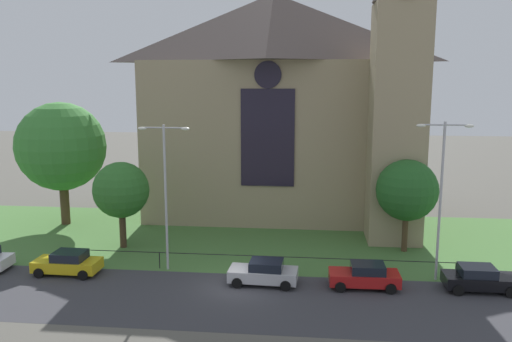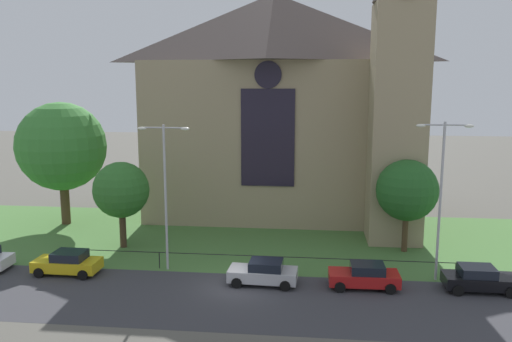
# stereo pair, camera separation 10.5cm
# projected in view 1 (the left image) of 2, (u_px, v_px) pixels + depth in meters

# --- Properties ---
(ground) EXTENTS (160.00, 160.00, 0.00)m
(ground) POSITION_uv_depth(u_px,v_px,m) (255.00, 238.00, 41.76)
(ground) COLOR #56544C
(road_asphalt) EXTENTS (120.00, 8.00, 0.01)m
(road_asphalt) POSITION_uv_depth(u_px,v_px,m) (232.00, 300.00, 30.01)
(road_asphalt) COLOR #38383D
(road_asphalt) RESTS_ON ground
(grass_verge) EXTENTS (120.00, 20.00, 0.01)m
(grass_verge) POSITION_uv_depth(u_px,v_px,m) (252.00, 245.00, 39.80)
(grass_verge) COLOR #477538
(grass_verge) RESTS_ON ground
(church_building) EXTENTS (23.20, 16.20, 26.00)m
(church_building) POSITION_uv_depth(u_px,v_px,m) (281.00, 103.00, 47.67)
(church_building) COLOR tan
(church_building) RESTS_ON ground
(iron_railing) EXTENTS (25.52, 0.07, 1.13)m
(iron_railing) POSITION_uv_depth(u_px,v_px,m) (254.00, 258.00, 34.17)
(iron_railing) COLOR black
(iron_railing) RESTS_ON ground
(tree_left_near) EXTENTS (4.14, 4.14, 6.47)m
(tree_left_near) POSITION_uv_depth(u_px,v_px,m) (121.00, 190.00, 38.66)
(tree_left_near) COLOR #423021
(tree_left_near) RESTS_ON ground
(tree_right_near) EXTENTS (4.44, 4.44, 6.80)m
(tree_right_near) POSITION_uv_depth(u_px,v_px,m) (407.00, 190.00, 37.71)
(tree_right_near) COLOR #4C3823
(tree_right_near) RESTS_ON ground
(tree_left_far) EXTENTS (7.53, 7.53, 10.57)m
(tree_left_far) POSITION_uv_depth(u_px,v_px,m) (61.00, 147.00, 44.58)
(tree_left_far) COLOR #4C3823
(tree_left_far) RESTS_ON ground
(streetlamp_near) EXTENTS (3.37, 0.26, 9.62)m
(streetlamp_near) POSITION_uv_depth(u_px,v_px,m) (165.00, 181.00, 33.79)
(streetlamp_near) COLOR #B2B2B7
(streetlamp_near) RESTS_ON ground
(streetlamp_far) EXTENTS (3.37, 0.26, 9.96)m
(streetlamp_far) POSITION_uv_depth(u_px,v_px,m) (441.00, 184.00, 31.98)
(streetlamp_far) COLOR #B2B2B7
(streetlamp_far) RESTS_ON ground
(parked_car_yellow) EXTENTS (4.23, 2.09, 1.51)m
(parked_car_yellow) POSITION_uv_depth(u_px,v_px,m) (68.00, 263.00, 33.86)
(parked_car_yellow) COLOR gold
(parked_car_yellow) RESTS_ON ground
(parked_car_silver) EXTENTS (4.28, 2.19, 1.51)m
(parked_car_silver) POSITION_uv_depth(u_px,v_px,m) (264.00, 272.00, 32.20)
(parked_car_silver) COLOR #B7B7BC
(parked_car_silver) RESTS_ON ground
(parked_car_red) EXTENTS (4.23, 2.09, 1.51)m
(parked_car_red) POSITION_uv_depth(u_px,v_px,m) (365.00, 276.00, 31.67)
(parked_car_red) COLOR #B21919
(parked_car_red) RESTS_ON ground
(parked_car_black) EXTENTS (4.21, 2.03, 1.51)m
(parked_car_black) POSITION_uv_depth(u_px,v_px,m) (479.00, 279.00, 31.18)
(parked_car_black) COLOR black
(parked_car_black) RESTS_ON ground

